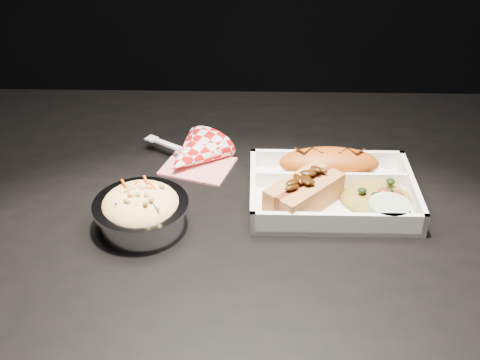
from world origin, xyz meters
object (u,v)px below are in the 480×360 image
fried_pastry (329,163)px  napkin_fork (192,155)px  foil_coleslaw_cup (141,209)px  dining_table (254,247)px  food_tray (331,194)px  hotdog (304,191)px

fried_pastry → napkin_fork: 0.23m
foil_coleslaw_cup → dining_table: bearing=22.6°
foil_coleslaw_cup → food_tray: bearing=15.2°
food_tray → dining_table: bearing=-176.0°
food_tray → fried_pastry: (-0.00, 0.06, 0.02)m
food_tray → foil_coleslaw_cup: foil_coleslaw_cup is taller
napkin_fork → foil_coleslaw_cup: bearing=-74.9°
dining_table → fried_pastry: size_ratio=7.53×
dining_table → hotdog: 0.14m
food_tray → fried_pastry: 0.06m
napkin_fork → hotdog: bearing=-2.4°
hotdog → napkin_fork: bearing=98.2°
fried_pastry → foil_coleslaw_cup: size_ratio=1.17×
dining_table → napkin_fork: (-0.11, 0.11, 0.11)m
napkin_fork → food_tray: bearing=8.9°
dining_table → food_tray: bearing=4.0°
food_tray → foil_coleslaw_cup: 0.29m
foil_coleslaw_cup → napkin_fork: 0.18m
hotdog → fried_pastry: bearing=14.9°
dining_table → fried_pastry: 0.18m
food_tray → foil_coleslaw_cup: size_ratio=1.84×
dining_table → foil_coleslaw_cup: size_ratio=8.81×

